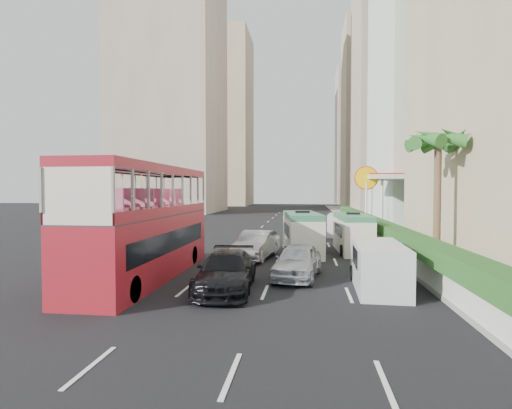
% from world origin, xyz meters
% --- Properties ---
extents(ground_plane, '(200.00, 200.00, 0.00)m').
position_xyz_m(ground_plane, '(0.00, 0.00, 0.00)').
color(ground_plane, black).
rests_on(ground_plane, ground).
extents(double_decker_bus, '(2.50, 11.00, 5.06)m').
position_xyz_m(double_decker_bus, '(-6.00, 0.00, 2.53)').
color(double_decker_bus, maroon).
rests_on(double_decker_bus, ground).
extents(car_silver_lane_a, '(2.46, 5.05, 1.59)m').
position_xyz_m(car_silver_lane_a, '(-1.70, 5.56, 0.00)').
color(car_silver_lane_a, silver).
rests_on(car_silver_lane_a, ground).
extents(car_silver_lane_b, '(2.47, 4.75, 1.54)m').
position_xyz_m(car_silver_lane_b, '(0.81, 0.74, 0.00)').
color(car_silver_lane_b, silver).
rests_on(car_silver_lane_b, ground).
extents(car_black, '(2.41, 5.31, 1.51)m').
position_xyz_m(car_black, '(-1.94, -1.89, 0.00)').
color(car_black, black).
rests_on(car_black, ground).
extents(van_asset, '(2.84, 5.05, 1.33)m').
position_xyz_m(van_asset, '(0.80, 14.30, 0.00)').
color(van_asset, silver).
rests_on(van_asset, ground).
extents(minibus_near, '(2.67, 5.99, 2.56)m').
position_xyz_m(minibus_near, '(0.93, 7.77, 1.28)').
color(minibus_near, silver).
rests_on(minibus_near, ground).
extents(minibus_far, '(2.10, 5.56, 2.42)m').
position_xyz_m(minibus_far, '(4.15, 8.86, 1.21)').
color(minibus_far, silver).
rests_on(minibus_far, ground).
extents(panel_van_near, '(1.98, 4.63, 1.83)m').
position_xyz_m(panel_van_near, '(4.06, -0.90, 0.92)').
color(panel_van_near, silver).
rests_on(panel_van_near, ground).
extents(panel_van_far, '(2.39, 4.85, 1.87)m').
position_xyz_m(panel_van_far, '(4.10, 18.51, 0.93)').
color(panel_van_far, silver).
rests_on(panel_van_far, ground).
extents(sidewalk, '(6.00, 120.00, 0.18)m').
position_xyz_m(sidewalk, '(9.00, 25.00, 0.09)').
color(sidewalk, '#99968C').
rests_on(sidewalk, ground).
extents(kerb_wall, '(0.30, 44.00, 1.00)m').
position_xyz_m(kerb_wall, '(6.20, 14.00, 0.68)').
color(kerb_wall, silver).
rests_on(kerb_wall, sidewalk).
extents(hedge, '(1.10, 44.00, 0.70)m').
position_xyz_m(hedge, '(6.20, 14.00, 1.53)').
color(hedge, '#2D6626').
rests_on(hedge, kerb_wall).
extents(palm_tree, '(0.36, 0.36, 6.40)m').
position_xyz_m(palm_tree, '(7.80, 4.00, 3.38)').
color(palm_tree, brown).
rests_on(palm_tree, sidewalk).
extents(shell_station, '(6.50, 8.00, 5.50)m').
position_xyz_m(shell_station, '(10.00, 23.00, 2.75)').
color(shell_station, silver).
rests_on(shell_station, ground).
extents(tower_mid, '(16.00, 16.00, 50.00)m').
position_xyz_m(tower_mid, '(18.00, 58.00, 25.00)').
color(tower_mid, '#B7A490').
rests_on(tower_mid, ground).
extents(tower_far_a, '(14.00, 14.00, 44.00)m').
position_xyz_m(tower_far_a, '(17.00, 82.00, 22.00)').
color(tower_far_a, '#C1AF8A').
rests_on(tower_far_a, ground).
extents(tower_far_b, '(14.00, 14.00, 40.00)m').
position_xyz_m(tower_far_b, '(17.00, 104.00, 20.00)').
color(tower_far_b, '#B7A490').
rests_on(tower_far_b, ground).
extents(tower_left_a, '(18.00, 18.00, 52.00)m').
position_xyz_m(tower_left_a, '(-24.00, 55.00, 26.00)').
color(tower_left_a, '#B7A490').
rests_on(tower_left_a, ground).
extents(tower_left_b, '(16.00, 16.00, 46.00)m').
position_xyz_m(tower_left_b, '(-22.00, 90.00, 23.00)').
color(tower_left_b, '#C1AF8A').
rests_on(tower_left_b, ground).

